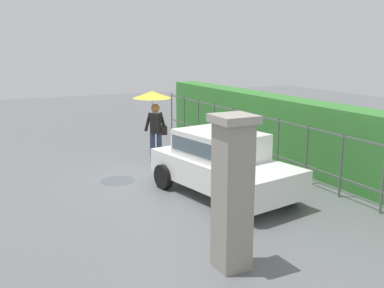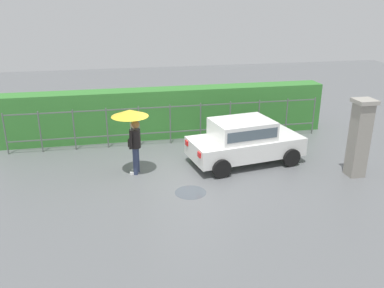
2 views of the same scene
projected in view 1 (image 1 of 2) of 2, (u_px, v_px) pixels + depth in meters
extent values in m
plane|color=slate|center=(166.00, 177.00, 11.92)|extent=(40.00, 40.00, 0.00)
cube|color=white|center=(224.00, 171.00, 10.33)|extent=(3.92, 2.23, 0.60)
cube|color=white|center=(220.00, 144.00, 10.32)|extent=(2.11, 1.73, 0.60)
cube|color=#4C5B66|center=(220.00, 144.00, 10.31)|extent=(1.97, 1.73, 0.33)
cylinder|color=black|center=(290.00, 190.00, 9.90)|extent=(0.62, 0.28, 0.60)
cylinder|color=black|center=(232.00, 206.00, 8.92)|extent=(0.62, 0.28, 0.60)
cylinder|color=black|center=(217.00, 166.00, 11.86)|extent=(0.62, 0.28, 0.60)
cylinder|color=black|center=(163.00, 177.00, 10.88)|extent=(0.62, 0.28, 0.60)
cube|color=red|center=(194.00, 147.00, 12.08)|extent=(0.09, 0.21, 0.16)
cube|color=red|center=(160.00, 153.00, 11.44)|extent=(0.09, 0.21, 0.16)
cylinder|color=#2D3856|center=(153.00, 147.00, 13.41)|extent=(0.15, 0.15, 0.86)
cylinder|color=#2D3856|center=(159.00, 147.00, 13.44)|extent=(0.15, 0.15, 0.86)
cube|color=white|center=(153.00, 159.00, 13.56)|extent=(0.26, 0.10, 0.08)
cube|color=white|center=(159.00, 159.00, 13.59)|extent=(0.26, 0.10, 0.08)
cylinder|color=black|center=(156.00, 123.00, 13.27)|extent=(0.34, 0.34, 0.58)
sphere|color=#DBAD89|center=(155.00, 109.00, 13.18)|extent=(0.22, 0.22, 0.22)
sphere|color=olive|center=(155.00, 108.00, 13.15)|extent=(0.25, 0.25, 0.25)
cylinder|color=black|center=(148.00, 122.00, 13.31)|extent=(0.16, 0.24, 0.56)
cylinder|color=black|center=(163.00, 122.00, 13.38)|extent=(0.16, 0.24, 0.56)
cylinder|color=#B2B2B7|center=(152.00, 111.00, 13.28)|extent=(0.02, 0.02, 0.77)
cone|color=yellow|center=(152.00, 95.00, 13.18)|extent=(1.12, 1.12, 0.20)
cube|color=black|center=(164.00, 130.00, 13.48)|extent=(0.37, 0.26, 0.24)
cube|color=gray|center=(232.00, 198.00, 6.85)|extent=(0.48, 0.48, 2.30)
cube|color=#9E998E|center=(234.00, 119.00, 6.58)|extent=(0.60, 0.60, 0.12)
cylinder|color=#59605B|center=(172.00, 112.00, 18.22)|extent=(0.05, 0.05, 1.50)
cylinder|color=#59605B|center=(184.00, 116.00, 17.21)|extent=(0.05, 0.05, 1.50)
cylinder|color=#59605B|center=(198.00, 120.00, 16.21)|extent=(0.05, 0.05, 1.50)
cylinder|color=#59605B|center=(214.00, 125.00, 15.21)|extent=(0.05, 0.05, 1.50)
cylinder|color=#59605B|center=(232.00, 131.00, 14.20)|extent=(0.05, 0.05, 1.50)
cylinder|color=#59605B|center=(253.00, 138.00, 13.20)|extent=(0.05, 0.05, 1.50)
cylinder|color=#59605B|center=(278.00, 145.00, 12.19)|extent=(0.05, 0.05, 1.50)
cylinder|color=#59605B|center=(307.00, 154.00, 11.19)|extent=(0.05, 0.05, 1.50)
cylinder|color=#59605B|center=(341.00, 165.00, 10.19)|extent=(0.05, 0.05, 1.50)
cylinder|color=#59605B|center=(383.00, 179.00, 9.18)|extent=(0.05, 0.05, 1.50)
cube|color=#59605B|center=(254.00, 115.00, 13.05)|extent=(11.54, 0.03, 0.04)
cube|color=#59605B|center=(253.00, 148.00, 13.26)|extent=(11.54, 0.03, 0.04)
cube|color=#387F33|center=(278.00, 128.00, 13.55)|extent=(12.54, 0.90, 1.90)
cylinder|color=#4C545B|center=(118.00, 181.00, 11.57)|extent=(0.90, 0.90, 0.00)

